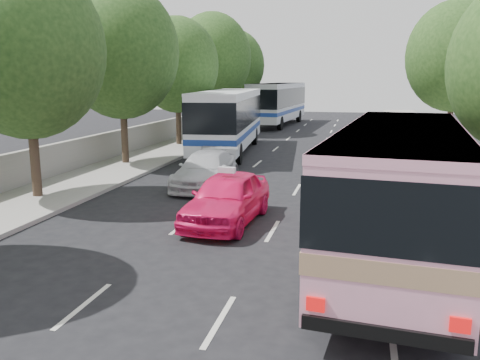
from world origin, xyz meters
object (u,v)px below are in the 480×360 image
(white_pickup, at_px, (206,170))
(tour_coach_front, at_px, (229,116))
(tour_coach_rear, at_px, (278,100))
(pink_bus, at_px, (401,179))
(pink_taxi, at_px, (227,198))

(white_pickup, height_order, tour_coach_front, tour_coach_front)
(white_pickup, distance_m, tour_coach_rear, 29.33)
(tour_coach_rear, bearing_deg, pink_bus, -72.66)
(pink_taxi, bearing_deg, tour_coach_front, 108.04)
(pink_taxi, bearing_deg, tour_coach_rear, 100.14)
(pink_bus, bearing_deg, white_pickup, 140.32)
(pink_bus, distance_m, white_pickup, 10.59)
(tour_coach_front, bearing_deg, tour_coach_rear, 84.17)
(pink_taxi, relative_size, tour_coach_rear, 0.35)
(white_pickup, bearing_deg, pink_taxi, -67.40)
(white_pickup, bearing_deg, tour_coach_front, 97.68)
(pink_bus, height_order, white_pickup, pink_bus)
(tour_coach_rear, bearing_deg, pink_taxi, -79.94)
(tour_coach_front, bearing_deg, pink_bus, -68.72)
(white_pickup, xyz_separation_m, tour_coach_front, (-1.62, 10.11, 1.56))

